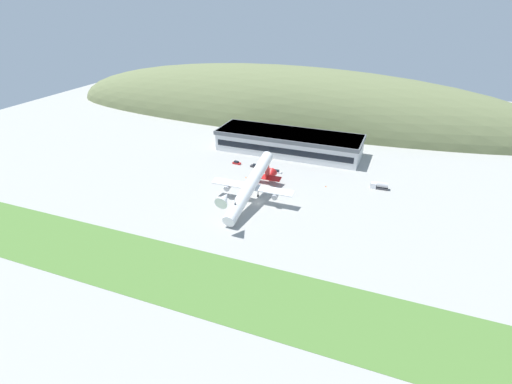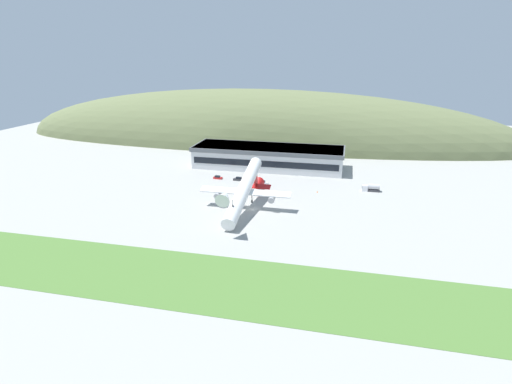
{
  "view_description": "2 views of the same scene",
  "coord_description": "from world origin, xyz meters",
  "px_view_note": "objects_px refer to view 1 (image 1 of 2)",
  "views": [
    {
      "loc": [
        49.4,
        -127.83,
        74.7
      ],
      "look_at": [
        0.7,
        -4.27,
        7.01
      ],
      "focal_mm": 28.0,
      "sensor_mm": 36.0,
      "label": 1
    },
    {
      "loc": [
        31.02,
        -130.72,
        53.52
      ],
      "look_at": [
        0.86,
        1.82,
        6.09
      ],
      "focal_mm": 28.0,
      "sensor_mm": 36.0,
      "label": 2
    }
  ],
  "objects_px": {
    "service_car_2": "(277,172)",
    "fuel_truck": "(380,186)",
    "service_car_1": "(255,166)",
    "terminal_building": "(289,141)",
    "traffic_cone_1": "(246,177)",
    "traffic_cone_0": "(326,186)",
    "service_car_0": "(237,163)",
    "cargo_airplane": "(251,186)"
  },
  "relations": [
    {
      "from": "service_car_2",
      "to": "traffic_cone_0",
      "type": "height_order",
      "value": "service_car_2"
    },
    {
      "from": "cargo_airplane",
      "to": "service_car_2",
      "type": "distance_m",
      "value": 31.07
    },
    {
      "from": "cargo_airplane",
      "to": "terminal_building",
      "type": "bearing_deg",
      "value": 92.43
    },
    {
      "from": "terminal_building",
      "to": "service_car_0",
      "type": "distance_m",
      "value": 30.38
    },
    {
      "from": "fuel_truck",
      "to": "cargo_airplane",
      "type": "bearing_deg",
      "value": -146.01
    },
    {
      "from": "service_car_0",
      "to": "traffic_cone_1",
      "type": "height_order",
      "value": "service_car_0"
    },
    {
      "from": "terminal_building",
      "to": "service_car_0",
      "type": "relative_size",
      "value": 17.74
    },
    {
      "from": "terminal_building",
      "to": "service_car_0",
      "type": "xyz_separation_m",
      "value": [
        -18.49,
        -23.5,
        -5.37
      ]
    },
    {
      "from": "service_car_2",
      "to": "service_car_1",
      "type": "bearing_deg",
      "value": 168.34
    },
    {
      "from": "terminal_building",
      "to": "service_car_1",
      "type": "xyz_separation_m",
      "value": [
        -8.75,
        -23.91,
        -5.31
      ]
    },
    {
      "from": "cargo_airplane",
      "to": "traffic_cone_0",
      "type": "distance_m",
      "value": 35.18
    },
    {
      "from": "terminal_building",
      "to": "service_car_2",
      "type": "distance_m",
      "value": 26.96
    },
    {
      "from": "terminal_building",
      "to": "cargo_airplane",
      "type": "height_order",
      "value": "cargo_airplane"
    },
    {
      "from": "terminal_building",
      "to": "cargo_airplane",
      "type": "distance_m",
      "value": 56.68
    },
    {
      "from": "fuel_truck",
      "to": "traffic_cone_1",
      "type": "relative_size",
      "value": 12.26
    },
    {
      "from": "fuel_truck",
      "to": "service_car_1",
      "type": "bearing_deg",
      "value": 178.04
    },
    {
      "from": "service_car_1",
      "to": "service_car_0",
      "type": "bearing_deg",
      "value": 177.56
    },
    {
      "from": "traffic_cone_0",
      "to": "service_car_1",
      "type": "bearing_deg",
      "value": 166.91
    },
    {
      "from": "service_car_1",
      "to": "traffic_cone_1",
      "type": "relative_size",
      "value": 7.76
    },
    {
      "from": "terminal_building",
      "to": "service_car_0",
      "type": "bearing_deg",
      "value": -128.2
    },
    {
      "from": "terminal_building",
      "to": "service_car_0",
      "type": "height_order",
      "value": "terminal_building"
    },
    {
      "from": "cargo_airplane",
      "to": "traffic_cone_1",
      "type": "distance_m",
      "value": 24.17
    },
    {
      "from": "fuel_truck",
      "to": "traffic_cone_1",
      "type": "xyz_separation_m",
      "value": [
        -56.4,
        -10.29,
        -1.21
      ]
    },
    {
      "from": "cargo_airplane",
      "to": "fuel_truck",
      "type": "height_order",
      "value": "cargo_airplane"
    },
    {
      "from": "service_car_2",
      "to": "fuel_truck",
      "type": "relative_size",
      "value": 0.63
    },
    {
      "from": "cargo_airplane",
      "to": "service_car_0",
      "type": "bearing_deg",
      "value": 122.25
    },
    {
      "from": "traffic_cone_1",
      "to": "fuel_truck",
      "type": "bearing_deg",
      "value": 10.34
    },
    {
      "from": "service_car_1",
      "to": "fuel_truck",
      "type": "height_order",
      "value": "fuel_truck"
    },
    {
      "from": "terminal_building",
      "to": "traffic_cone_0",
      "type": "relative_size",
      "value": 125.93
    },
    {
      "from": "fuel_truck",
      "to": "traffic_cone_0",
      "type": "relative_size",
      "value": 12.26
    },
    {
      "from": "terminal_building",
      "to": "traffic_cone_1",
      "type": "xyz_separation_m",
      "value": [
        -8.38,
        -36.14,
        -5.69
      ]
    },
    {
      "from": "terminal_building",
      "to": "service_car_1",
      "type": "height_order",
      "value": "terminal_building"
    },
    {
      "from": "terminal_building",
      "to": "traffic_cone_1",
      "type": "distance_m",
      "value": 37.54
    },
    {
      "from": "service_car_0",
      "to": "traffic_cone_0",
      "type": "relative_size",
      "value": 7.1
    },
    {
      "from": "cargo_airplane",
      "to": "service_car_2",
      "type": "bearing_deg",
      "value": 89.42
    },
    {
      "from": "service_car_1",
      "to": "service_car_2",
      "type": "xyz_separation_m",
      "value": [
        11.46,
        -2.36,
        -0.06
      ]
    },
    {
      "from": "terminal_building",
      "to": "traffic_cone_0",
      "type": "xyz_separation_m",
      "value": [
        26.71,
        -32.16,
        -5.69
      ]
    },
    {
      "from": "traffic_cone_0",
      "to": "traffic_cone_1",
      "type": "xyz_separation_m",
      "value": [
        -35.1,
        -3.98,
        0.0
      ]
    },
    {
      "from": "terminal_building",
      "to": "service_car_2",
      "type": "relative_size",
      "value": 16.29
    },
    {
      "from": "fuel_truck",
      "to": "traffic_cone_0",
      "type": "distance_m",
      "value": 22.25
    },
    {
      "from": "service_car_0",
      "to": "fuel_truck",
      "type": "relative_size",
      "value": 0.58
    },
    {
      "from": "service_car_2",
      "to": "fuel_truck",
      "type": "xyz_separation_m",
      "value": [
        45.31,
        0.42,
        0.9
      ]
    }
  ]
}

